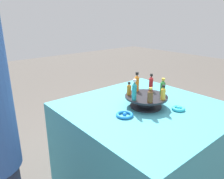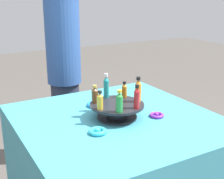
# 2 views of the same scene
# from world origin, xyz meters

# --- Properties ---
(party_table) EXTENTS (1.02, 1.02, 0.71)m
(party_table) POSITION_xyz_m (0.00, 0.00, 0.35)
(party_table) COLOR teal
(party_table) RESTS_ON ground_plane
(display_stand) EXTENTS (0.29, 0.29, 0.08)m
(display_stand) POSITION_xyz_m (0.00, 0.00, 0.76)
(display_stand) COLOR black
(display_stand) RESTS_ON party_table
(bottle_red) EXTENTS (0.03, 0.03, 0.12)m
(bottle_red) POSITION_xyz_m (-0.05, 0.11, 0.84)
(bottle_red) COLOR #B21E23
(bottle_red) RESTS_ON display_stand
(bottle_orange) EXTENTS (0.03, 0.03, 0.14)m
(bottle_orange) POSITION_xyz_m (-0.11, 0.02, 0.85)
(bottle_orange) COLOR orange
(bottle_orange) RESTS_ON display_stand
(bottle_amber) EXTENTS (0.03, 0.03, 0.09)m
(bottle_amber) POSITION_xyz_m (-0.09, -0.07, 0.83)
(bottle_amber) COLOR #AD6B19
(bottle_amber) RESTS_ON display_stand
(bottle_teal) EXTENTS (0.03, 0.03, 0.14)m
(bottle_teal) POSITION_xyz_m (0.00, -0.12, 0.85)
(bottle_teal) COLOR teal
(bottle_teal) RESTS_ON display_stand
(bottle_brown) EXTENTS (0.03, 0.03, 0.10)m
(bottle_brown) POSITION_xyz_m (0.09, -0.07, 0.83)
(bottle_brown) COLOR brown
(bottle_brown) RESTS_ON display_stand
(bottle_gold) EXTENTS (0.03, 0.03, 0.10)m
(bottle_gold) POSITION_xyz_m (0.11, 0.03, 0.83)
(bottle_gold) COLOR gold
(bottle_gold) RESTS_ON display_stand
(bottle_green) EXTENTS (0.03, 0.03, 0.11)m
(bottle_green) POSITION_xyz_m (0.05, 0.11, 0.84)
(bottle_green) COLOR #288438
(bottle_green) RESTS_ON display_stand
(ribbon_bow_blue) EXTENTS (0.11, 0.11, 0.03)m
(ribbon_bow_blue) POSITION_xyz_m (0.02, -0.21, 0.72)
(ribbon_bow_blue) COLOR blue
(ribbon_bow_blue) RESTS_ON party_table
(ribbon_bow_teal) EXTENTS (0.09, 0.09, 0.03)m
(ribbon_bow_teal) POSITION_xyz_m (0.18, 0.12, 0.72)
(ribbon_bow_teal) COLOR #2DB7CC
(ribbon_bow_teal) RESTS_ON party_table
(ribbon_bow_purple) EXTENTS (0.08, 0.08, 0.02)m
(ribbon_bow_purple) POSITION_xyz_m (-0.19, 0.09, 0.72)
(ribbon_bow_purple) COLOR purple
(ribbon_bow_purple) RESTS_ON party_table
(person_figure) EXTENTS (0.27, 0.27, 1.57)m
(person_figure) POSITION_xyz_m (-0.07, -0.95, 0.79)
(person_figure) COLOR #282D42
(person_figure) RESTS_ON ground_plane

